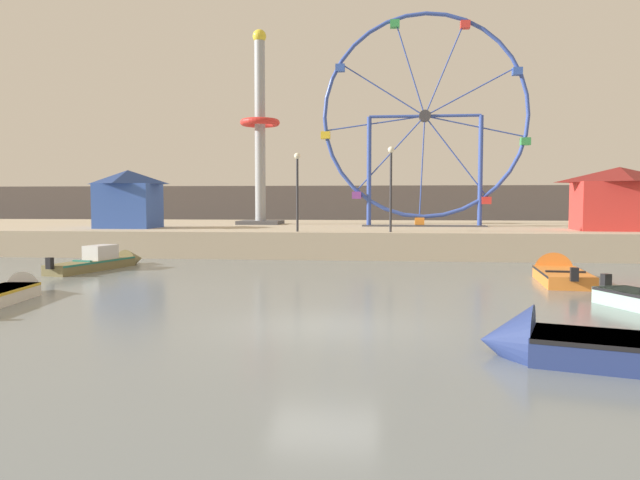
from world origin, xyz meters
TOP-DOWN VIEW (x-y plane):
  - ground_plane at (0.00, 0.00)m, footprint 240.00×240.00m
  - quay_promenade at (0.00, 25.92)m, footprint 110.00×20.60m
  - distant_town_skyline at (0.00, 45.41)m, footprint 140.00×3.00m
  - motorboat_orange_hull at (7.71, 9.11)m, footprint 1.95×4.94m
  - motorboat_navy_blue at (4.91, -2.66)m, footprint 4.62×2.76m
  - motorboat_white_red_stripe at (-9.56, 2.60)m, footprint 1.62×5.31m
  - motorboat_olive_wood at (-10.59, 11.18)m, footprint 2.24×5.95m
  - ferris_wheel_blue_frame at (3.79, 23.73)m, footprint 12.54×1.20m
  - drop_tower_steel_tower at (-6.89, 26.35)m, footprint 2.80×2.80m
  - carnival_booth_blue_tent at (-13.26, 19.78)m, footprint 3.51×2.96m
  - carnival_booth_red_striped at (13.66, 19.64)m, footprint 4.93×3.80m
  - promenade_lamp_near at (1.70, 16.60)m, footprint 0.32×0.32m
  - promenade_lamp_far at (-2.99, 16.62)m, footprint 0.32×0.32m

SIDE VIEW (x-z plane):
  - ground_plane at x=0.00m, z-range 0.00..0.00m
  - motorboat_white_red_stripe at x=-9.56m, z-range -0.31..0.75m
  - motorboat_orange_hull at x=7.71m, z-range -0.49..0.96m
  - motorboat_navy_blue at x=4.91m, z-range -0.46..1.01m
  - motorboat_olive_wood at x=-10.59m, z-range -0.34..0.96m
  - quay_promenade at x=0.00m, z-range 0.00..1.36m
  - distant_town_skyline at x=0.00m, z-range 0.00..4.40m
  - carnival_booth_blue_tent at x=-13.26m, z-range 1.43..4.75m
  - carnival_booth_red_striped at x=13.66m, z-range 1.43..4.76m
  - promenade_lamp_far at x=-2.99m, z-range 1.97..5.93m
  - promenade_lamp_near at x=1.70m, z-range 1.98..6.22m
  - drop_tower_steel_tower at x=-6.89m, z-range 0.61..13.49m
  - ferris_wheel_blue_frame at x=3.79m, z-range 1.39..14.29m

